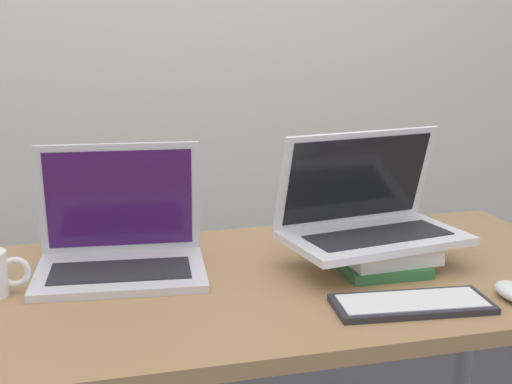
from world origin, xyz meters
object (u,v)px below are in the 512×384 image
Objects in this scene: laptop_left at (120,247)px; laptop_on_books at (369,217)px; book_stack at (378,252)px; wireless_keyboard at (412,304)px.

laptop_left is 0.53m from laptop_on_books.
book_stack is at bearing -37.73° from laptop_on_books.
laptop_left is 1.23× the size of wireless_keyboard.
laptop_left is 0.54m from book_stack.
laptop_on_books is (-0.02, 0.01, 0.07)m from book_stack.
wireless_keyboard is (0.50, -0.33, -0.05)m from laptop_left.
laptop_on_books is 1.34× the size of wireless_keyboard.
laptop_on_books is at bearing 142.27° from book_stack.
wireless_keyboard is (-0.04, -0.23, -0.02)m from book_stack.
book_stack is at bearing -11.37° from laptop_left.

